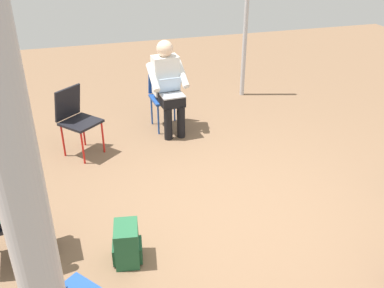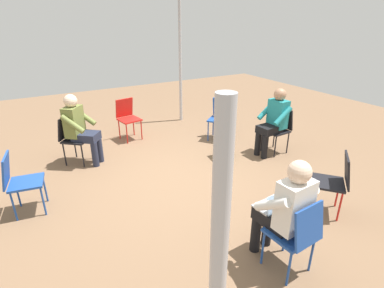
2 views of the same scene
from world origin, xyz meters
The scene contains 13 objects.
ground_plane centered at (0.00, 0.00, 0.00)m, with size 14.00×14.00×0.00m, color brown.
chair_northeast centered at (1.45, 1.30, 0.50)m, with size 0.58×0.59×0.85m.
chair_south centered at (0.00, -2.16, 0.50)m, with size 0.42×0.46×0.85m.
chair_southwest centered at (-1.79, -1.36, 0.50)m, with size 0.59×0.58×0.85m.
chair_west centered at (-2.27, -0.14, 0.50)m, with size 0.46×0.43×0.85m.
chair_southeast centered at (1.12, -1.58, 0.50)m, with size 0.58×0.58×0.85m.
chair_north centered at (0.22, 2.16, 0.50)m, with size 0.46×0.49×0.85m.
chair_east centered at (2.07, 0.10, 0.50)m, with size 0.49×0.46×0.85m.
person_with_laptop centered at (-2.11, -0.13, 0.69)m, with size 0.54×0.51×1.24m.
person_in_olive centered at (1.34, 1.18, 0.69)m, with size 0.63×0.63×1.24m.
person_in_teal centered at (-0.01, -1.99, 0.69)m, with size 0.51×0.54×1.24m.
backpack_near_laptop_user centered at (0.29, -1.08, 0.16)m, with size 0.31×0.28×0.36m.
tent_pole_far centered at (2.60, -1.44, 1.39)m, with size 0.07×0.07×2.78m, color #B2B2B7.
Camera 2 is at (-3.79, 1.89, 2.43)m, focal length 28.00 mm.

